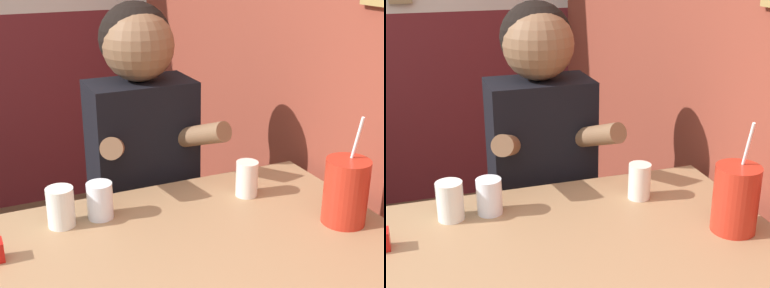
# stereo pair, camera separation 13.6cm
# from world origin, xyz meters

# --- Properties ---
(main_table) EXTENTS (1.09, 0.89, 0.73)m
(main_table) POSITION_xyz_m (0.67, 0.43, 0.67)
(main_table) COLOR #93704C
(main_table) RESTS_ON ground_plane
(person_seated) EXTENTS (0.42, 0.42, 1.28)m
(person_seated) POSITION_xyz_m (0.72, 1.03, 0.70)
(person_seated) COLOR black
(person_seated) RESTS_ON ground_plane
(cocktail_pitcher) EXTENTS (0.12, 0.12, 0.30)m
(cocktail_pitcher) POSITION_xyz_m (1.09, 0.45, 0.82)
(cocktail_pitcher) COLOR #B22819
(cocktail_pitcher) RESTS_ON main_table
(glass_near_pitcher) EXTENTS (0.07, 0.07, 0.10)m
(glass_near_pitcher) POSITION_xyz_m (0.50, 0.74, 0.78)
(glass_near_pitcher) COLOR silver
(glass_near_pitcher) RESTS_ON main_table
(glass_center) EXTENTS (0.07, 0.07, 0.11)m
(glass_center) POSITION_xyz_m (0.39, 0.74, 0.79)
(glass_center) COLOR silver
(glass_center) RESTS_ON main_table
(glass_far_side) EXTENTS (0.07, 0.07, 0.11)m
(glass_far_side) POSITION_xyz_m (0.94, 0.70, 0.79)
(glass_far_side) COLOR silver
(glass_far_side) RESTS_ON main_table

